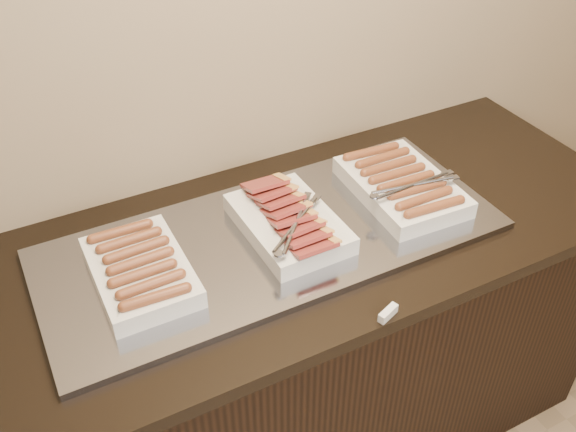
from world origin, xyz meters
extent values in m
cube|color=#9E896B|center=(0.00, 2.50, 1.40)|extent=(6.00, 0.05, 2.80)
cube|color=black|center=(0.00, 2.13, 0.43)|extent=(2.00, 0.70, 0.86)
cube|color=black|center=(0.00, 2.13, 0.88)|extent=(2.06, 0.76, 0.04)
cube|color=gray|center=(-0.02, 2.13, 0.91)|extent=(1.20, 0.50, 0.02)
cube|color=silver|center=(-0.37, 2.13, 0.95)|extent=(0.22, 0.32, 0.05)
cylinder|color=brown|center=(-0.37, 2.00, 0.98)|extent=(0.14, 0.03, 0.03)
cylinder|color=brown|center=(-0.37, 2.04, 0.98)|extent=(0.14, 0.03, 0.03)
cylinder|color=brown|center=(-0.38, 2.09, 0.98)|extent=(0.14, 0.03, 0.03)
cylinder|color=brown|center=(-0.37, 2.13, 0.98)|extent=(0.14, 0.03, 0.03)
cylinder|color=brown|center=(-0.36, 2.17, 0.98)|extent=(0.14, 0.03, 0.03)
cylinder|color=brown|center=(-0.37, 2.22, 0.98)|extent=(0.14, 0.03, 0.03)
cylinder|color=brown|center=(-0.38, 2.26, 0.98)|extent=(0.14, 0.03, 0.03)
cube|color=silver|center=(0.03, 2.13, 0.95)|extent=(0.23, 0.34, 0.05)
cube|color=#983136|center=(0.02, 2.00, 0.97)|extent=(0.11, 0.09, 0.04)
cube|color=#983136|center=(0.02, 2.04, 0.97)|extent=(0.11, 0.09, 0.04)
cube|color=#983136|center=(0.02, 2.07, 0.98)|extent=(0.12, 0.10, 0.04)
cube|color=#983136|center=(0.02, 2.11, 0.98)|extent=(0.12, 0.09, 0.04)
cube|color=#983136|center=(0.03, 2.15, 0.98)|extent=(0.12, 0.10, 0.04)
cube|color=#983136|center=(0.03, 2.19, 0.99)|extent=(0.12, 0.10, 0.04)
cube|color=#983136|center=(0.03, 2.22, 0.99)|extent=(0.12, 0.10, 0.04)
cube|color=#983136|center=(0.02, 2.26, 0.99)|extent=(0.11, 0.09, 0.04)
cube|color=silver|center=(0.38, 2.13, 0.95)|extent=(0.26, 0.37, 0.05)
cylinder|color=brown|center=(0.38, 1.98, 0.98)|extent=(0.16, 0.04, 0.03)
cylinder|color=brown|center=(0.38, 2.02, 0.98)|extent=(0.16, 0.03, 0.03)
cylinder|color=brown|center=(0.39, 2.07, 0.98)|extent=(0.16, 0.04, 0.03)
cylinder|color=brown|center=(0.38, 2.11, 0.98)|extent=(0.16, 0.03, 0.03)
cylinder|color=brown|center=(0.38, 2.15, 0.98)|extent=(0.16, 0.03, 0.03)
cylinder|color=brown|center=(0.38, 2.19, 0.98)|extent=(0.16, 0.03, 0.03)
cylinder|color=brown|center=(0.39, 2.24, 0.98)|extent=(0.16, 0.03, 0.03)
cylinder|color=brown|center=(0.38, 2.28, 0.98)|extent=(0.16, 0.04, 0.03)
cube|color=silver|center=(0.09, 1.77, 0.91)|extent=(0.06, 0.04, 0.02)
camera|label=1|loc=(-0.58, 0.97, 1.99)|focal=40.00mm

